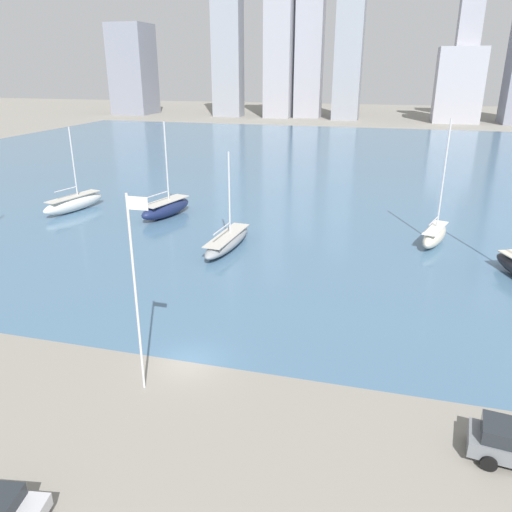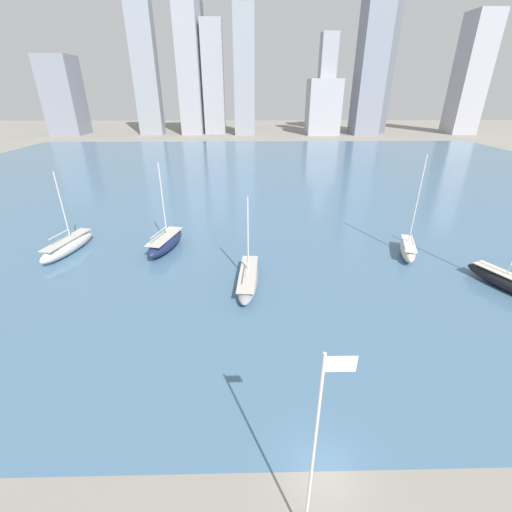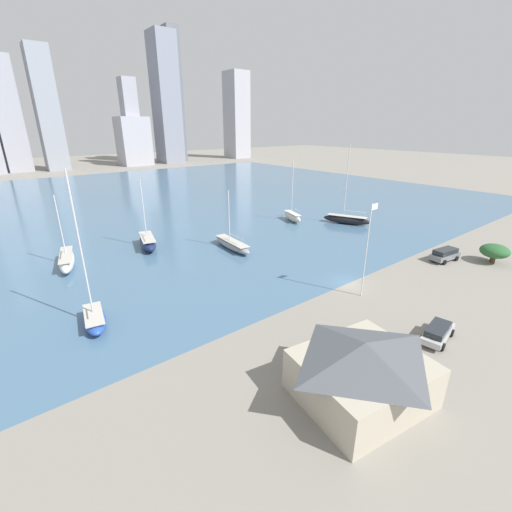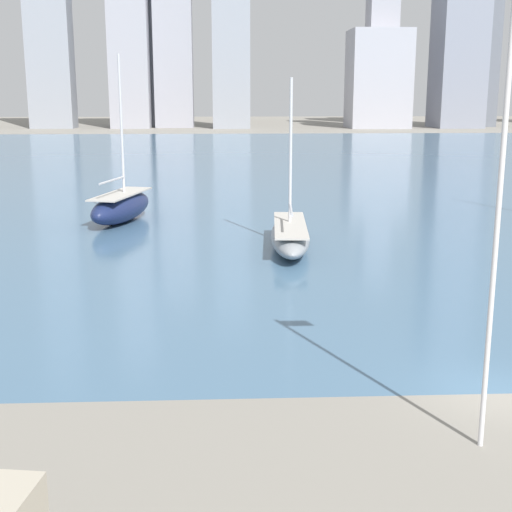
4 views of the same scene
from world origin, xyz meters
The scene contains 9 objects.
ground_plane centered at (0.00, 0.00, 0.00)m, with size 500.00×500.00×0.00m, color gray.
harbor_water centered at (0.00, 70.00, 0.00)m, with size 180.00×140.00×0.00m.
flag_pole centered at (-1.51, -3.23, 6.39)m, with size 1.24×0.14×11.81m.
distant_city_skyline centered at (6.12, 167.89, 27.02)m, with size 205.29×24.28×73.11m.
sailboat_navy centered at (-15.63, 30.77, 1.10)m, with size 4.69×9.15×11.73m.
sailboat_gray centered at (-4.34, 21.31, 0.81)m, with size 3.00×10.66×9.96m.
sailboat_cream centered at (16.72, 28.19, 1.08)m, with size 3.77×7.36×13.08m.
sailboat_black centered at (24.34, 19.19, 1.03)m, with size 5.99×10.06×16.62m.
sailboat_white centered at (-28.51, 30.09, 1.07)m, with size 4.21×10.10×10.79m.
Camera 2 is at (-4.12, -12.24, 19.95)m, focal length 24.00 mm.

